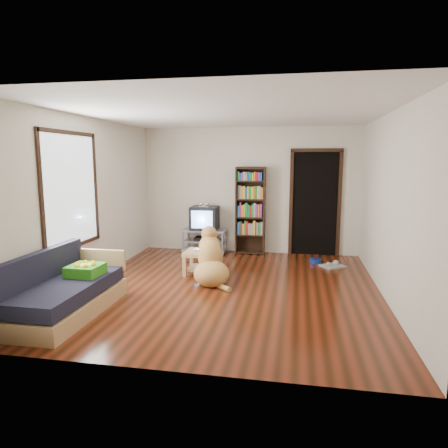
% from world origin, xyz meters
% --- Properties ---
extents(ground, '(5.00, 5.00, 0.00)m').
position_xyz_m(ground, '(0.00, 0.00, 0.00)').
color(ground, '#5F2110').
rests_on(ground, ground).
extents(ceiling, '(5.00, 5.00, 0.00)m').
position_xyz_m(ceiling, '(0.00, 0.00, 2.60)').
color(ceiling, white).
rests_on(ceiling, ground).
extents(wall_back, '(4.50, 0.00, 4.50)m').
position_xyz_m(wall_back, '(0.00, 2.50, 1.30)').
color(wall_back, beige).
rests_on(wall_back, ground).
extents(wall_front, '(4.50, 0.00, 4.50)m').
position_xyz_m(wall_front, '(0.00, -2.50, 1.30)').
color(wall_front, beige).
rests_on(wall_front, ground).
extents(wall_left, '(0.00, 5.00, 5.00)m').
position_xyz_m(wall_left, '(-2.25, 0.00, 1.30)').
color(wall_left, beige).
rests_on(wall_left, ground).
extents(wall_right, '(0.00, 5.00, 5.00)m').
position_xyz_m(wall_right, '(2.25, 0.00, 1.30)').
color(wall_right, beige).
rests_on(wall_right, ground).
extents(green_cushion, '(0.43, 0.43, 0.14)m').
position_xyz_m(green_cushion, '(-1.75, -1.06, 0.49)').
color(green_cushion, green).
rests_on(green_cushion, sofa).
extents(laptop, '(0.33, 0.26, 0.02)m').
position_xyz_m(laptop, '(-0.59, 0.66, 0.41)').
color(laptop, silver).
rests_on(laptop, coffee_table).
extents(dog_bowl, '(0.22, 0.22, 0.08)m').
position_xyz_m(dog_bowl, '(1.37, 1.79, 0.04)').
color(dog_bowl, navy).
rests_on(dog_bowl, ground).
extents(grey_rag, '(0.51, 0.49, 0.03)m').
position_xyz_m(grey_rag, '(1.67, 1.54, 0.01)').
color(grey_rag, '#969696').
rests_on(grey_rag, ground).
extents(window, '(0.03, 1.46, 1.70)m').
position_xyz_m(window, '(-2.23, -0.50, 1.50)').
color(window, white).
rests_on(window, wall_left).
extents(doorway, '(1.03, 0.05, 2.19)m').
position_xyz_m(doorway, '(1.35, 2.48, 1.12)').
color(doorway, black).
rests_on(doorway, wall_back).
extents(tv_stand, '(0.90, 0.45, 0.50)m').
position_xyz_m(tv_stand, '(-0.90, 2.25, 0.27)').
color(tv_stand, '#99999E').
rests_on(tv_stand, ground).
extents(crt_tv, '(0.55, 0.52, 0.58)m').
position_xyz_m(crt_tv, '(-0.90, 2.27, 0.74)').
color(crt_tv, black).
rests_on(crt_tv, tv_stand).
extents(bookshelf, '(0.60, 0.30, 1.80)m').
position_xyz_m(bookshelf, '(0.05, 2.34, 1.00)').
color(bookshelf, black).
rests_on(bookshelf, ground).
extents(sofa, '(0.80, 1.80, 0.80)m').
position_xyz_m(sofa, '(-1.87, -1.38, 0.26)').
color(sofa, tan).
rests_on(sofa, ground).
extents(coffee_table, '(0.55, 0.55, 0.40)m').
position_xyz_m(coffee_table, '(-0.59, 0.69, 0.28)').
color(coffee_table, tan).
rests_on(coffee_table, ground).
extents(dog, '(0.73, 1.00, 0.90)m').
position_xyz_m(dog, '(-0.34, 0.27, 0.33)').
color(dog, tan).
rests_on(dog, ground).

